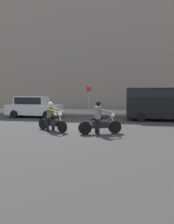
{
  "coord_description": "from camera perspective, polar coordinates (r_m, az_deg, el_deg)",
  "views": [
    {
      "loc": [
        2.58,
        -11.23,
        2.09
      ],
      "look_at": [
        0.78,
        -0.77,
        0.98
      ],
      "focal_mm": 31.14,
      "sensor_mm": 36.0,
      "label": 1
    }
  ],
  "objects": [
    {
      "name": "parked_sedan_silver",
      "position": [
        16.51,
        -15.36,
        1.57
      ],
      "size": [
        4.4,
        1.82,
        1.72
      ],
      "color": "#B2B5BA",
      "rests_on": "ground_plane"
    },
    {
      "name": "ground_plane",
      "position": [
        11.71,
        -3.14,
        -4.3
      ],
      "size": [
        80.0,
        80.0,
        0.0
      ],
      "primitive_type": "plane",
      "color": "#2C2C2C"
    },
    {
      "name": "motorcycle_with_rider_olive",
      "position": [
        10.54,
        -10.28,
        -2.02
      ],
      "size": [
        1.91,
        1.12,
        1.55
      ],
      "color": "black",
      "rests_on": "ground_plane"
    },
    {
      "name": "sidewalk_slab",
      "position": [
        19.51,
        2.1,
        0.04
      ],
      "size": [
        40.0,
        4.4,
        0.14
      ],
      "primitive_type": "cube",
      "color": "gray",
      "rests_on": "ground_plane"
    },
    {
      "name": "parked_van_black",
      "position": [
        15.08,
        21.37,
        2.85
      ],
      "size": [
        5.15,
        1.96,
        2.36
      ],
      "color": "black",
      "rests_on": "ground_plane"
    },
    {
      "name": "street_sign_post",
      "position": [
        18.41,
        0.47,
        4.49
      ],
      "size": [
        0.44,
        0.08,
        2.42
      ],
      "color": "gray",
      "rests_on": "sidewalk_slab"
    },
    {
      "name": "building_facade",
      "position": [
        23.22,
        3.33,
        17.17
      ],
      "size": [
        40.0,
        1.4,
        13.2
      ],
      "primitive_type": "cube",
      "color": "slate",
      "rests_on": "ground_plane"
    },
    {
      "name": "motorcycle_with_rider_gray",
      "position": [
        9.59,
        3.78,
        -2.55
      ],
      "size": [
        2.09,
        0.92,
        1.65
      ],
      "color": "black",
      "rests_on": "ground_plane"
    }
  ]
}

